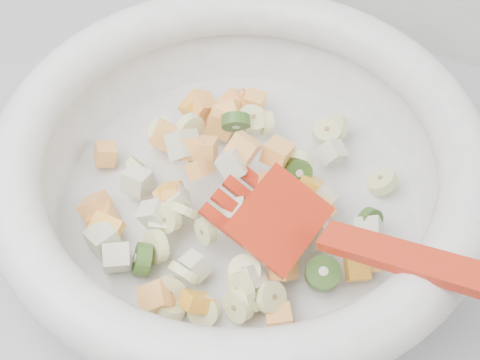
% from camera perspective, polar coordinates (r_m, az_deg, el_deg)
% --- Properties ---
extents(mixing_bowl, '(0.51, 0.40, 0.16)m').
position_cam_1_polar(mixing_bowl, '(0.55, 0.02, 0.75)').
color(mixing_bowl, white).
rests_on(mixing_bowl, counter).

